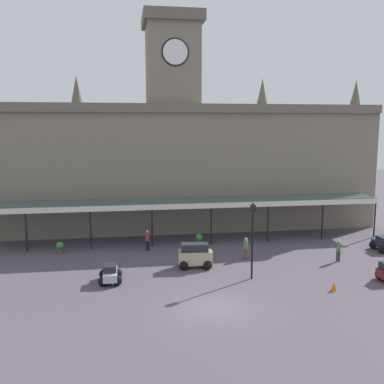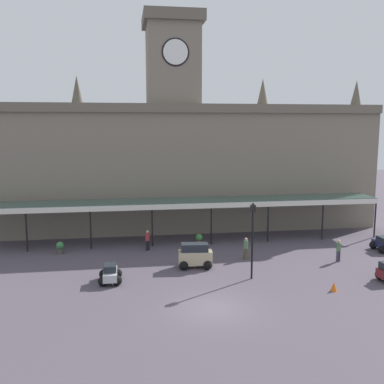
{
  "view_description": "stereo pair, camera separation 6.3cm",
  "coord_description": "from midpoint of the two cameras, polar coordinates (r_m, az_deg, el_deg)",
  "views": [
    {
      "loc": [
        -4.69,
        -22.62,
        10.07
      ],
      "look_at": [
        0.0,
        7.63,
        5.41
      ],
      "focal_mm": 40.96,
      "sensor_mm": 36.0,
      "label": 1
    },
    {
      "loc": [
        -4.63,
        -22.63,
        10.07
      ],
      "look_at": [
        0.0,
        7.63,
        5.41
      ],
      "focal_mm": 40.96,
      "sensor_mm": 36.0,
      "label": 2
    }
  ],
  "objects": [
    {
      "name": "pedestrian_near_entrance",
      "position": [
        33.71,
        6.96,
        -7.17
      ],
      "size": [
        0.36,
        0.34,
        1.67
      ],
      "color": "brown",
      "rests_on": "ground"
    },
    {
      "name": "station_building",
      "position": [
        42.78,
        -2.54,
        4.17
      ],
      "size": [
        39.52,
        6.19,
        20.27
      ],
      "color": "slate",
      "rests_on": "ground"
    },
    {
      "name": "car_silver_sedan",
      "position": [
        29.34,
        -10.65,
        -10.53
      ],
      "size": [
        1.53,
        2.05,
        1.19
      ],
      "color": "#B2B5BA",
      "rests_on": "ground"
    },
    {
      "name": "ground_plane",
      "position": [
        25.2,
        2.68,
        -14.9
      ],
      "size": [
        140.0,
        140.0,
        0.0
      ],
      "primitive_type": "plane",
      "color": "#504752"
    },
    {
      "name": "car_beige_van",
      "position": [
        31.55,
        0.36,
        -8.42
      ],
      "size": [
        2.48,
        1.75,
        1.77
      ],
      "color": "tan",
      "rests_on": "ground"
    },
    {
      "name": "car_navy_sedan",
      "position": [
        38.91,
        23.56,
        -6.31
      ],
      "size": [
        1.52,
        2.05,
        1.19
      ],
      "color": "#19214C",
      "rests_on": "ground"
    },
    {
      "name": "pedestrian_crossing_forecourt",
      "position": [
        34.64,
        18.48,
        -7.14
      ],
      "size": [
        0.37,
        0.34,
        1.67
      ],
      "color": "#3F384C",
      "rests_on": "ground"
    },
    {
      "name": "victorian_lamppost",
      "position": [
        28.98,
        7.83,
        -5.21
      ],
      "size": [
        0.3,
        0.3,
        5.11
      ],
      "color": "black",
      "rests_on": "ground"
    },
    {
      "name": "traffic_cone",
      "position": [
        28.85,
        17.94,
        -11.62
      ],
      "size": [
        0.4,
        0.4,
        0.55
      ],
      "primitive_type": "cone",
      "color": "orange",
      "rests_on": "ground"
    },
    {
      "name": "planter_by_canopy",
      "position": [
        37.43,
        0.86,
        -6.17
      ],
      "size": [
        0.6,
        0.6,
        0.96
      ],
      "color": "#47423D",
      "rests_on": "ground"
    },
    {
      "name": "pedestrian_beside_cars",
      "position": [
        35.89,
        -5.88,
        -6.18
      ],
      "size": [
        0.34,
        0.34,
        1.67
      ],
      "color": "black",
      "rests_on": "ground"
    },
    {
      "name": "planter_near_kerb",
      "position": [
        36.51,
        -16.86,
        -6.94
      ],
      "size": [
        0.6,
        0.6,
        0.96
      ],
      "color": "#47423D",
      "rests_on": "ground"
    },
    {
      "name": "entrance_canopy",
      "position": [
        37.94,
        -1.62,
        -1.31
      ],
      "size": [
        35.4,
        3.26,
        3.66
      ],
      "color": "#38564C",
      "rests_on": "ground"
    }
  ]
}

